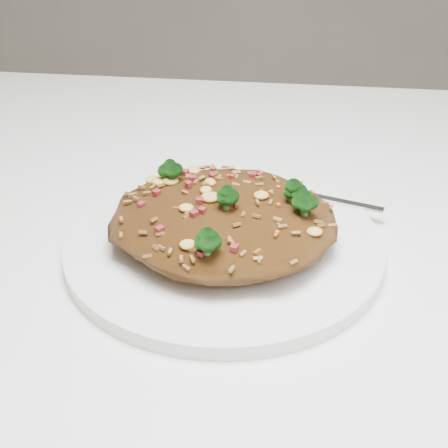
{
  "coord_description": "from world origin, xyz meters",
  "views": [
    {
      "loc": [
        -0.04,
        -0.55,
        1.08
      ],
      "look_at": [
        -0.1,
        -0.07,
        0.78
      ],
      "focal_mm": 50.0,
      "sensor_mm": 36.0,
      "label": 1
    }
  ],
  "objects_px": {
    "fried_rice": "(224,212)",
    "fork": "(312,196)",
    "dining_table": "(327,290)",
    "plate": "(224,244)"
  },
  "relations": [
    {
      "from": "fried_rice",
      "to": "fork",
      "type": "height_order",
      "value": "fried_rice"
    },
    {
      "from": "dining_table",
      "to": "fried_rice",
      "type": "height_order",
      "value": "fried_rice"
    },
    {
      "from": "dining_table",
      "to": "fried_rice",
      "type": "distance_m",
      "value": 0.18
    },
    {
      "from": "plate",
      "to": "dining_table",
      "type": "bearing_deg",
      "value": 34.57
    },
    {
      "from": "plate",
      "to": "fork",
      "type": "distance_m",
      "value": 0.12
    },
    {
      "from": "plate",
      "to": "fried_rice",
      "type": "xyz_separation_m",
      "value": [
        0.0,
        -0.0,
        0.03
      ]
    },
    {
      "from": "fork",
      "to": "plate",
      "type": "bearing_deg",
      "value": -115.89
    },
    {
      "from": "dining_table",
      "to": "fried_rice",
      "type": "relative_size",
      "value": 5.87
    },
    {
      "from": "dining_table",
      "to": "plate",
      "type": "xyz_separation_m",
      "value": [
        -0.1,
        -0.07,
        0.1
      ]
    },
    {
      "from": "dining_table",
      "to": "plate",
      "type": "distance_m",
      "value": 0.16
    }
  ]
}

